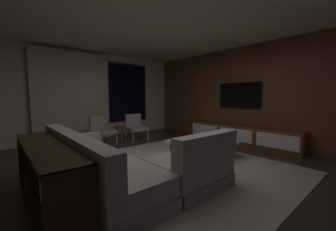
% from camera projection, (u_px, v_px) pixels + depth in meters
% --- Properties ---
extents(floor, '(9.20, 9.20, 0.00)m').
position_uv_depth(floor, '(165.00, 168.00, 3.61)').
color(floor, '#332B26').
extents(back_wall_with_window, '(6.60, 0.30, 2.70)m').
position_uv_depth(back_wall_with_window, '(89.00, 96.00, 6.17)').
color(back_wall_with_window, beige).
rests_on(back_wall_with_window, floor).
extents(media_wall, '(0.12, 7.80, 2.70)m').
position_uv_depth(media_wall, '(250.00, 95.00, 5.49)').
color(media_wall, brown).
rests_on(media_wall, floor).
extents(ceiling, '(8.20, 8.20, 0.00)m').
position_uv_depth(ceiling, '(165.00, 14.00, 3.37)').
color(ceiling, beige).
extents(area_rug, '(3.20, 3.80, 0.01)m').
position_uv_depth(area_rug, '(183.00, 165.00, 3.77)').
color(area_rug, '#ADA391').
rests_on(area_rug, floor).
extents(sectional_couch, '(1.98, 2.50, 0.82)m').
position_uv_depth(sectional_couch, '(123.00, 168.00, 2.84)').
color(sectional_couch, gray).
rests_on(sectional_couch, floor).
extents(coffee_table, '(1.16, 1.16, 0.36)m').
position_uv_depth(coffee_table, '(202.00, 148.00, 4.30)').
color(coffee_table, black).
rests_on(coffee_table, floor).
extents(book_stack_on_coffee_table, '(0.23, 0.22, 0.06)m').
position_uv_depth(book_stack_on_coffee_table, '(206.00, 140.00, 4.18)').
color(book_stack_on_coffee_table, '#A65944').
rests_on(book_stack_on_coffee_table, coffee_table).
extents(accent_chair_near_window, '(0.60, 0.61, 0.78)m').
position_uv_depth(accent_chair_near_window, '(135.00, 126.00, 6.03)').
color(accent_chair_near_window, '#B2ADA0').
rests_on(accent_chair_near_window, floor).
extents(accent_chair_by_curtain, '(0.67, 0.68, 0.78)m').
position_uv_depth(accent_chair_by_curtain, '(101.00, 129.00, 5.42)').
color(accent_chair_by_curtain, '#B2ADA0').
rests_on(accent_chair_by_curtain, floor).
extents(side_stool, '(0.32, 0.32, 0.46)m').
position_uv_depth(side_stool, '(119.00, 129.00, 5.77)').
color(side_stool, red).
rests_on(side_stool, floor).
extents(media_console, '(0.46, 3.10, 0.52)m').
position_uv_depth(media_console, '(241.00, 135.00, 5.44)').
color(media_console, brown).
rests_on(media_console, floor).
extents(mounted_tv, '(0.05, 1.24, 0.72)m').
position_uv_depth(mounted_tv, '(239.00, 95.00, 5.61)').
color(mounted_tv, black).
extents(console_table_behind_couch, '(0.40, 2.10, 0.74)m').
position_uv_depth(console_table_behind_couch, '(47.00, 172.00, 2.33)').
color(console_table_behind_couch, black).
rests_on(console_table_behind_couch, floor).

